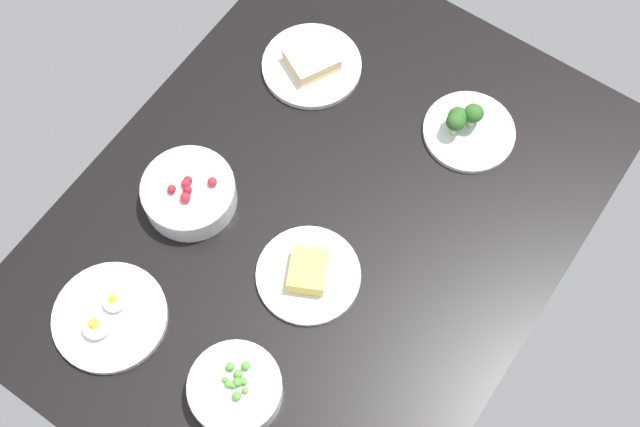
{
  "coord_description": "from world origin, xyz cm",
  "views": [
    {
      "loc": [
        -52.17,
        -35.93,
        145.92
      ],
      "look_at": [
        0.0,
        0.0,
        6.0
      ],
      "focal_mm": 46.93,
      "sensor_mm": 36.0,
      "label": 1
    }
  ],
  "objects_px": {
    "plate_sandwich": "(312,64)",
    "plate_eggs": "(109,317)",
    "plate_cheese": "(308,274)",
    "bowl_peas": "(235,389)",
    "bowl_berries": "(189,193)",
    "plate_broccoli": "(468,127)"
  },
  "relations": [
    {
      "from": "plate_sandwich",
      "to": "plate_eggs",
      "type": "bearing_deg",
      "value": -179.22
    },
    {
      "from": "plate_cheese",
      "to": "plate_eggs",
      "type": "bearing_deg",
      "value": 137.43
    },
    {
      "from": "plate_sandwich",
      "to": "bowl_peas",
      "type": "relative_size",
      "value": 1.27
    },
    {
      "from": "bowl_berries",
      "to": "bowl_peas",
      "type": "height_order",
      "value": "bowl_berries"
    },
    {
      "from": "bowl_berries",
      "to": "plate_broccoli",
      "type": "bearing_deg",
      "value": -39.88
    },
    {
      "from": "plate_sandwich",
      "to": "plate_cheese",
      "type": "bearing_deg",
      "value": -146.0
    },
    {
      "from": "plate_broccoli",
      "to": "bowl_peas",
      "type": "bearing_deg",
      "value": 174.6
    },
    {
      "from": "plate_sandwich",
      "to": "plate_eggs",
      "type": "relative_size",
      "value": 0.99
    },
    {
      "from": "bowl_peas",
      "to": "plate_cheese",
      "type": "xyz_separation_m",
      "value": [
        0.24,
        0.02,
        -0.02
      ]
    },
    {
      "from": "bowl_berries",
      "to": "plate_cheese",
      "type": "distance_m",
      "value": 0.27
    },
    {
      "from": "plate_broccoli",
      "to": "plate_cheese",
      "type": "bearing_deg",
      "value": 168.86
    },
    {
      "from": "bowl_berries",
      "to": "plate_sandwich",
      "type": "distance_m",
      "value": 0.37
    },
    {
      "from": "bowl_berries",
      "to": "plate_cheese",
      "type": "bearing_deg",
      "value": -90.02
    },
    {
      "from": "plate_sandwich",
      "to": "plate_eggs",
      "type": "height_order",
      "value": "plate_eggs"
    },
    {
      "from": "plate_broccoli",
      "to": "plate_sandwich",
      "type": "bearing_deg",
      "value": 98.14
    },
    {
      "from": "bowl_berries",
      "to": "bowl_peas",
      "type": "bearing_deg",
      "value": -129.95
    },
    {
      "from": "plate_eggs",
      "to": "plate_cheese",
      "type": "bearing_deg",
      "value": -42.57
    },
    {
      "from": "bowl_berries",
      "to": "plate_sandwich",
      "type": "relative_size",
      "value": 0.87
    },
    {
      "from": "bowl_berries",
      "to": "plate_cheese",
      "type": "relative_size",
      "value": 0.92
    },
    {
      "from": "plate_sandwich",
      "to": "plate_eggs",
      "type": "xyz_separation_m",
      "value": [
        -0.64,
        -0.01,
        -0.0
      ]
    },
    {
      "from": "bowl_peas",
      "to": "plate_eggs",
      "type": "height_order",
      "value": "bowl_peas"
    },
    {
      "from": "plate_sandwich",
      "to": "plate_broccoli",
      "type": "height_order",
      "value": "plate_broccoli"
    }
  ]
}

